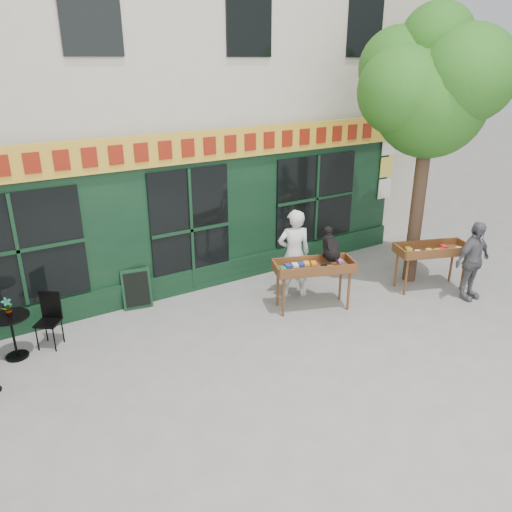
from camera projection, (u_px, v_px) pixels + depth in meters
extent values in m
plane|color=slate|center=(251.00, 339.00, 8.74)|extent=(80.00, 80.00, 0.00)
cube|color=beige|center=(116.00, 39.00, 11.63)|extent=(14.00, 7.00, 10.00)
cube|color=black|center=(188.00, 217.00, 10.05)|extent=(11.00, 0.16, 3.20)
cube|color=gold|center=(187.00, 148.00, 9.45)|extent=(11.00, 0.06, 0.60)
cube|color=maroon|center=(188.00, 148.00, 9.41)|extent=(9.60, 0.03, 0.34)
cube|color=black|center=(193.00, 280.00, 10.47)|extent=(11.00, 0.10, 0.50)
cube|color=black|center=(191.00, 230.00, 10.07)|extent=(1.70, 0.05, 2.50)
cube|color=black|center=(18.00, 251.00, 8.41)|extent=(2.20, 0.05, 2.00)
cube|color=black|center=(316.00, 198.00, 11.58)|extent=(2.20, 0.05, 2.00)
cube|color=silver|center=(384.00, 189.00, 12.67)|extent=(0.42, 0.02, 0.50)
cube|color=#E5D14C|center=(386.00, 167.00, 12.46)|extent=(0.42, 0.02, 0.50)
cube|color=silver|center=(389.00, 145.00, 12.26)|extent=(0.42, 0.02, 0.50)
cylinder|color=#382619|center=(418.00, 201.00, 10.44)|extent=(0.28, 0.28, 3.60)
sphere|color=#165914|center=(430.00, 101.00, 9.70)|extent=(2.20, 2.20, 2.20)
sphere|color=#165914|center=(443.00, 83.00, 10.17)|extent=(1.80, 1.80, 1.80)
sphere|color=#165914|center=(402.00, 91.00, 9.49)|extent=(1.70, 1.70, 1.70)
sphere|color=#165914|center=(468.00, 74.00, 9.14)|extent=(1.80, 1.80, 1.80)
sphere|color=#165914|center=(399.00, 68.00, 9.81)|extent=(1.60, 1.60, 1.60)
sphere|color=#165914|center=(437.00, 40.00, 9.43)|extent=(1.40, 1.40, 1.40)
cylinder|color=#5C321A|center=(283.00, 297.00, 9.36)|extent=(0.05, 0.05, 0.80)
cylinder|color=#5C321A|center=(349.00, 291.00, 9.60)|extent=(0.05, 0.05, 0.80)
cylinder|color=#5C321A|center=(278.00, 287.00, 9.76)|extent=(0.05, 0.05, 0.80)
cylinder|color=#5C321A|center=(340.00, 282.00, 10.00)|extent=(0.05, 0.05, 0.80)
cube|color=#5C321A|center=(314.00, 269.00, 9.53)|extent=(1.61, 1.06, 0.05)
cube|color=#5C321A|center=(319.00, 271.00, 9.23)|extent=(1.42, 0.56, 0.18)
cube|color=#5C321A|center=(309.00, 260.00, 9.76)|extent=(1.42, 0.56, 0.18)
cube|color=brown|center=(314.00, 266.00, 9.50)|extent=(1.36, 0.83, 0.06)
imported|color=silver|center=(294.00, 254.00, 10.00)|extent=(0.78, 0.65, 1.84)
cylinder|color=#5C321A|center=(406.00, 277.00, 10.21)|extent=(0.05, 0.05, 0.80)
cylinder|color=#5C321A|center=(463.00, 272.00, 10.46)|extent=(0.05, 0.05, 0.80)
cylinder|color=#5C321A|center=(396.00, 269.00, 10.61)|extent=(0.05, 0.05, 0.80)
cylinder|color=#5C321A|center=(451.00, 264.00, 10.86)|extent=(0.05, 0.05, 0.80)
cube|color=#5C321A|center=(432.00, 252.00, 10.38)|extent=(1.61, 1.06, 0.05)
cube|color=#5C321A|center=(440.00, 253.00, 10.09)|extent=(1.42, 0.56, 0.18)
cube|color=#5C321A|center=(425.00, 244.00, 10.61)|extent=(1.42, 0.56, 0.18)
cube|color=brown|center=(432.00, 249.00, 10.36)|extent=(1.36, 0.83, 0.06)
imported|color=#5C5B60|center=(472.00, 261.00, 9.94)|extent=(0.96, 0.40, 1.63)
cylinder|color=black|center=(17.00, 356.00, 8.19)|extent=(0.36, 0.36, 0.03)
cylinder|color=black|center=(14.00, 337.00, 8.06)|extent=(0.04, 0.04, 0.72)
cylinder|color=black|center=(9.00, 317.00, 7.92)|extent=(0.60, 0.60, 0.03)
cube|color=black|center=(48.00, 323.00, 8.35)|extent=(0.51, 0.51, 0.03)
cube|color=black|center=(51.00, 305.00, 8.41)|extent=(0.30, 0.25, 0.50)
cylinder|color=black|center=(37.00, 339.00, 8.31)|extent=(0.02, 0.02, 0.44)
cylinder|color=black|center=(54.00, 340.00, 8.28)|extent=(0.02, 0.02, 0.44)
cylinder|color=black|center=(46.00, 330.00, 8.58)|extent=(0.02, 0.02, 0.44)
cylinder|color=black|center=(63.00, 331.00, 8.55)|extent=(0.02, 0.02, 0.44)
imported|color=gray|center=(7.00, 307.00, 7.86)|extent=(0.19, 0.16, 0.31)
cube|color=black|center=(137.00, 289.00, 9.70)|extent=(0.58, 0.29, 0.79)
cube|color=black|center=(137.00, 289.00, 9.68)|extent=(0.48, 0.25, 0.65)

